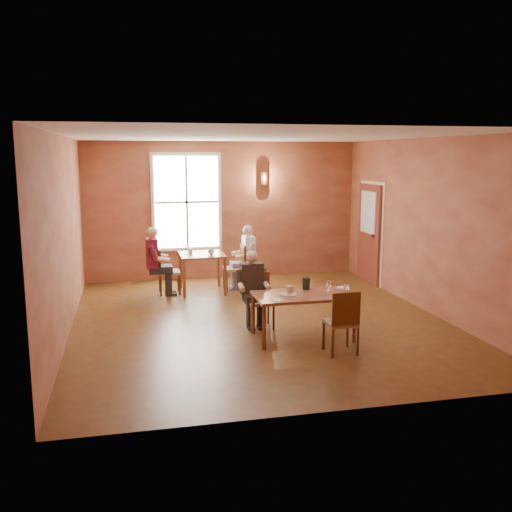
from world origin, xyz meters
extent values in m
cube|color=brown|center=(0.00, 0.00, 0.00)|extent=(6.00, 7.00, 0.01)
cube|color=brown|center=(0.00, 3.50, 1.50)|extent=(6.00, 0.04, 3.00)
cube|color=brown|center=(0.00, -3.50, 1.50)|extent=(6.00, 0.04, 3.00)
cube|color=brown|center=(-3.00, 0.00, 1.50)|extent=(0.04, 7.00, 3.00)
cube|color=brown|center=(3.00, 0.00, 1.50)|extent=(0.04, 7.00, 3.00)
cube|color=white|center=(0.00, 0.00, 3.00)|extent=(6.00, 7.00, 0.04)
cube|color=white|center=(-0.80, 3.45, 1.70)|extent=(1.36, 0.10, 1.96)
cube|color=maroon|center=(2.94, 2.30, 1.05)|extent=(0.12, 1.04, 2.10)
cylinder|color=brown|center=(0.90, 3.40, 2.20)|extent=(0.16, 0.16, 0.28)
cylinder|color=silver|center=(0.21, -1.03, 0.69)|extent=(0.29, 0.29, 0.03)
cube|color=tan|center=(0.26, -0.94, 0.72)|extent=(0.09, 0.09, 0.10)
cube|color=black|center=(0.57, -0.77, 0.77)|extent=(0.11, 0.06, 0.19)
cube|color=silver|center=(0.36, -1.30, 0.67)|extent=(0.19, 0.05, 0.00)
cube|color=white|center=(-0.03, -1.28, 0.68)|extent=(0.18, 0.18, 0.01)
cylinder|color=white|center=(1.15, -0.80, 0.68)|extent=(0.19, 0.19, 0.01)
cube|color=black|center=(0.97, -1.36, 0.68)|extent=(0.11, 0.10, 0.01)
imported|color=white|center=(-0.48, 2.12, 0.82)|extent=(0.14, 0.14, 0.10)
imported|color=silver|center=(-0.86, 2.28, 0.82)|extent=(0.12, 0.12, 0.10)
camera|label=1|loc=(-2.06, -8.89, 2.71)|focal=40.00mm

